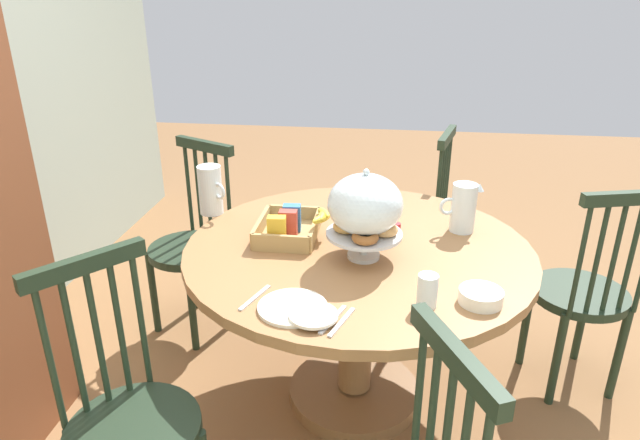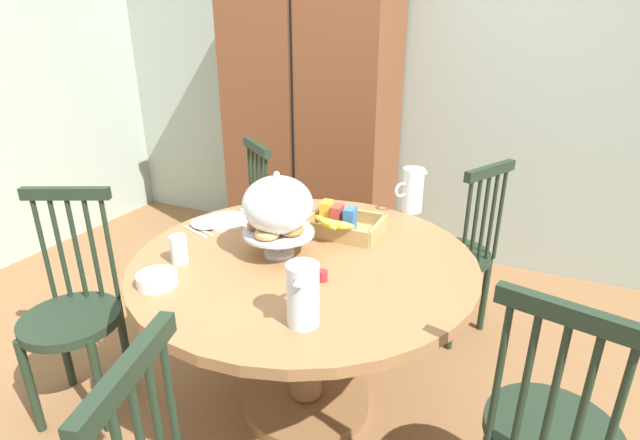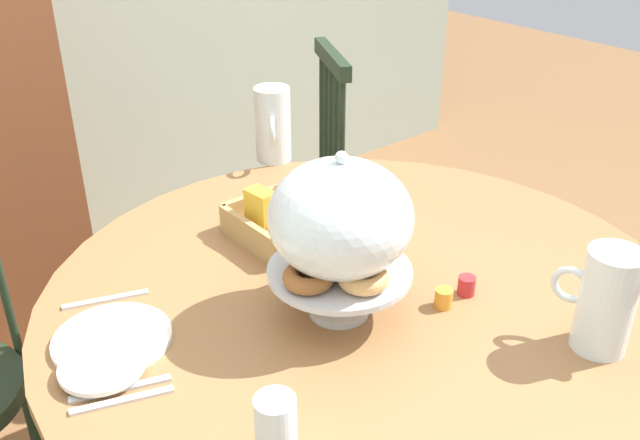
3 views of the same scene
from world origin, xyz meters
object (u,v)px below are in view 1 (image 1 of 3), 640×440
pastry_stand_with_dome (365,208)px  china_plate_large (293,307)px  dining_table (357,287)px  windsor_chair_near_window (415,222)px  windsor_chair_host_seat (583,296)px  windsor_chair_by_cabinet (193,248)px  cereal_basket (291,227)px  cereal_bowl (481,297)px  china_plate_small (313,315)px  orange_juice_pitcher (463,210)px  windsor_chair_facing_door (130,426)px  drinking_glass (427,291)px  milk_pitcher (211,192)px

pastry_stand_with_dome → china_plate_large: size_ratio=1.56×
dining_table → windsor_chair_near_window: windsor_chair_near_window is taller
windsor_chair_near_window → windsor_chair_host_seat: same height
windsor_chair_near_window → windsor_chair_by_cabinet: bearing=113.1°
windsor_chair_near_window → cereal_basket: 1.09m
cereal_basket → cereal_bowl: 0.80m
pastry_stand_with_dome → china_plate_small: 0.49m
dining_table → china_plate_large: (-0.48, 0.17, 0.19)m
orange_juice_pitcher → cereal_bowl: orange_juice_pitcher is taller
windsor_chair_facing_door → orange_juice_pitcher: 1.45m
china_plate_small → windsor_chair_facing_door: bearing=111.4°
windsor_chair_near_window → dining_table: bearing=164.6°
windsor_chair_by_cabinet → cereal_basket: (-0.42, -0.58, 0.33)m
dining_table → windsor_chair_host_seat: windsor_chair_host_seat is taller
windsor_chair_near_window → cereal_bowl: 1.35m
windsor_chair_near_window → cereal_bowl: size_ratio=6.96×
windsor_chair_near_window → windsor_chair_host_seat: (-0.71, -0.69, 0.00)m
cereal_basket → drinking_glass: 0.69m
windsor_chair_facing_door → orange_juice_pitcher: (0.94, -1.04, 0.38)m
pastry_stand_with_dome → cereal_bowl: pastry_stand_with_dome is taller
windsor_chair_host_seat → cereal_bowl: (-0.59, 0.53, 0.31)m
windsor_chair_near_window → pastry_stand_with_dome: bearing=167.3°
windsor_chair_facing_door → cereal_basket: (0.79, -0.36, 0.33)m
windsor_chair_near_window → china_plate_small: size_ratio=6.50×
windsor_chair_host_seat → windsor_chair_facing_door: bearing=121.6°
china_plate_large → windsor_chair_by_cabinet: bearing=35.8°
pastry_stand_with_dome → orange_juice_pitcher: bearing=-52.3°
windsor_chair_near_window → china_plate_large: bearing=163.1°
windsor_chair_host_seat → milk_pitcher: bearing=89.1°
windsor_chair_near_window → drinking_glass: bearing=179.3°
windsor_chair_host_seat → pastry_stand_with_dome: (-0.32, 0.92, 0.48)m
windsor_chair_facing_door → windsor_chair_host_seat: bearing=-58.4°
windsor_chair_facing_door → orange_juice_pitcher: windsor_chair_facing_door is taller
china_plate_large → cereal_bowl: (0.11, -0.59, 0.02)m
china_plate_large → drinking_glass: size_ratio=2.00×
pastry_stand_with_dome → china_plate_small: size_ratio=2.29×
orange_juice_pitcher → china_plate_large: 0.90m
windsor_chair_facing_door → cereal_bowl: windsor_chair_facing_door is taller
windsor_chair_by_cabinet → windsor_chair_facing_door: 1.23m
orange_juice_pitcher → dining_table: bearing=116.0°
dining_table → windsor_chair_host_seat: 0.98m
cereal_basket → windsor_chair_facing_door: bearing=155.5°
dining_table → windsor_chair_host_seat: bearing=-76.6°
windsor_chair_by_cabinet → china_plate_large: size_ratio=4.43×
pastry_stand_with_dome → china_plate_large: 0.47m
orange_juice_pitcher → cereal_basket: (-0.15, 0.68, -0.05)m
windsor_chair_host_seat → china_plate_large: windsor_chair_host_seat is taller
windsor_chair_host_seat → china_plate_small: size_ratio=6.50×
windsor_chair_host_seat → milk_pitcher: 1.66m
orange_juice_pitcher → cereal_bowl: bearing=-179.6°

